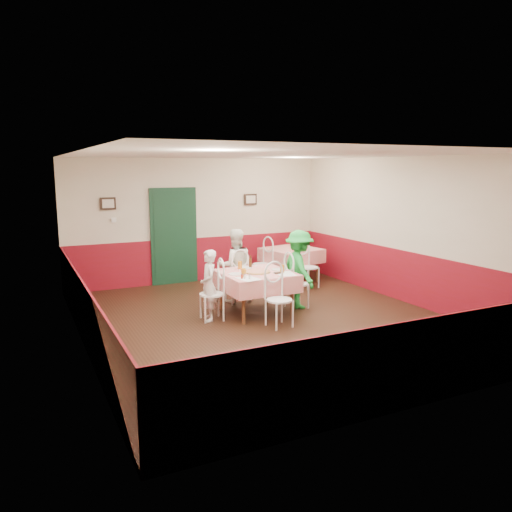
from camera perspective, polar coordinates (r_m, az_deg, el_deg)
name	(u,v)px	position (r m, az deg, el deg)	size (l,w,h in m)	color
floor	(268,321)	(8.63, 1.39, -7.40)	(7.00, 7.00, 0.00)	black
ceiling	(269,154)	(8.24, 1.47, 11.53)	(7.00, 7.00, 0.00)	white
back_wall	(198,220)	(11.51, -6.61, 4.06)	(6.00, 0.10, 2.80)	beige
front_wall	(422,283)	(5.50, 18.44, -2.91)	(6.00, 0.10, 2.80)	beige
left_wall	(79,253)	(7.45, -19.54, 0.31)	(0.10, 7.00, 2.80)	beige
right_wall	(407,230)	(10.04, 16.84, 2.83)	(0.10, 7.00, 2.80)	beige
wainscot_back	(199,259)	(11.63, -6.50, -0.37)	(6.00, 0.03, 1.00)	maroon
wainscot_front	(416,364)	(5.77, 17.84, -11.63)	(6.00, 0.03, 1.00)	maroon
wainscot_left	(84,315)	(7.64, -19.03, -6.35)	(0.03, 7.00, 1.00)	maroon
wainscot_right	(404,276)	(10.18, 16.52, -2.21)	(0.03, 7.00, 1.00)	maroon
door	(174,237)	(11.33, -9.36, 2.11)	(0.96, 0.06, 2.10)	black
picture_left	(108,204)	(10.93, -16.55, 5.76)	(0.32, 0.03, 0.26)	black
picture_right	(250,199)	(11.92, -0.63, 6.49)	(0.32, 0.03, 0.26)	black
thermostat	(114,220)	(10.98, -15.95, 3.97)	(0.10, 0.03, 0.10)	white
main_table	(256,293)	(8.95, 0.00, -4.26)	(1.22, 1.22, 0.77)	red
second_table	(291,265)	(11.55, 4.05, -1.03)	(1.12, 1.12, 0.77)	red
chair_left	(212,294)	(8.59, -5.08, -4.39)	(0.42, 0.42, 0.90)	white
chair_right	(297,284)	(9.33, 4.67, -3.22)	(0.42, 0.42, 0.90)	white
chair_far	(236,280)	(9.68, -2.27, -2.72)	(0.42, 0.42, 0.90)	white
chair_near	(279,300)	(8.20, 2.68, -5.05)	(0.42, 0.42, 0.90)	white
chair_second_a	(262,264)	(11.19, 0.72, -0.97)	(0.42, 0.42, 0.90)	white
chair_second_b	(308,267)	(10.91, 6.02, -1.32)	(0.42, 0.42, 0.90)	white
pizza	(257,272)	(8.82, 0.13, -1.81)	(0.45, 0.45, 0.03)	#B74723
plate_left	(236,274)	(8.67, -2.34, -2.07)	(0.25, 0.25, 0.01)	white
plate_right	(278,269)	(9.06, 2.55, -1.55)	(0.25, 0.25, 0.01)	white
plate_far	(245,268)	(9.22, -1.24, -1.33)	(0.25, 0.25, 0.01)	white
glass_a	(244,273)	(8.44, -1.44, -1.93)	(0.08, 0.08, 0.15)	#BF7219
glass_b	(282,269)	(8.83, 3.01, -1.45)	(0.07, 0.07, 0.14)	#BF7219
glass_c	(240,265)	(9.13, -1.85, -1.04)	(0.08, 0.08, 0.14)	#BF7219
beer_bottle	(250,262)	(9.23, -0.64, -0.70)	(0.06, 0.06, 0.21)	#381C0A
shaker_a	(245,276)	(8.31, -1.30, -2.33)	(0.04, 0.04, 0.09)	silver
shaker_b	(250,277)	(8.28, -0.74, -2.37)	(0.04, 0.04, 0.09)	silver
shaker_c	(242,276)	(8.32, -1.63, -2.32)	(0.04, 0.04, 0.09)	#B23319
menu_left	(248,279)	(8.33, -0.90, -2.60)	(0.30, 0.40, 0.00)	white
menu_right	(285,274)	(8.73, 3.38, -2.03)	(0.30, 0.40, 0.00)	white
wallet	(278,273)	(8.75, 2.48, -1.94)	(0.11, 0.09, 0.02)	black
diner_left	(209,285)	(8.54, -5.41, -3.37)	(0.45, 0.29, 1.22)	gray
diner_far	(235,266)	(9.67, -2.40, -1.12)	(0.70, 0.54, 1.43)	gray
diner_right	(299,269)	(9.30, 4.96, -1.51)	(0.94, 0.54, 1.46)	gray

